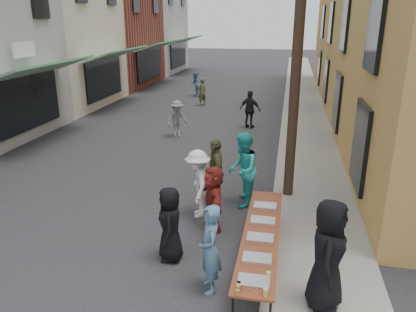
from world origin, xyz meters
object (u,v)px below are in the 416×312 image
at_px(utility_pole_far, 295,21).
at_px(guest_front_c, 243,170).
at_px(guest_front_a, 170,224).
at_px(utility_pole_mid, 296,23).
at_px(utility_pole_near, 299,28).
at_px(server, 328,255).
at_px(serving_table, 261,234).
at_px(catering_tray_sausage, 254,282).

bearing_deg(utility_pole_far, guest_front_c, -92.78).
bearing_deg(guest_front_a, utility_pole_mid, 157.54).
height_order(utility_pole_near, server, utility_pole_near).
xyz_separation_m(utility_pole_far, guest_front_c, (-1.20, -24.72, -3.51)).
bearing_deg(utility_pole_mid, serving_table, -91.85).
xyz_separation_m(catering_tray_sausage, guest_front_a, (-1.83, 1.57, -0.00)).
relative_size(serving_table, server, 2.07).
bearing_deg(guest_front_a, utility_pole_far, 161.22).
height_order(utility_pole_mid, utility_pole_far, same).
bearing_deg(utility_pole_mid, guest_front_a, -98.50).
xyz_separation_m(catering_tray_sausage, server, (1.15, 0.58, 0.28)).
distance_m(utility_pole_near, server, 5.73).
xyz_separation_m(utility_pole_far, server, (0.65, -28.55, -3.43)).
xyz_separation_m(guest_front_a, server, (2.97, -0.99, 0.28)).
relative_size(utility_pole_mid, guest_front_a, 5.70).
bearing_deg(utility_pole_near, serving_table, -98.18).
bearing_deg(guest_front_c, serving_table, 12.16).
distance_m(utility_pole_mid, server, 16.91).
bearing_deg(utility_pole_far, catering_tray_sausage, -90.98).
bearing_deg(guest_front_a, serving_table, 78.68).
distance_m(catering_tray_sausage, guest_front_c, 4.46).
relative_size(serving_table, catering_tray_sausage, 8.00).
bearing_deg(server, guest_front_a, 80.33).
height_order(utility_pole_near, guest_front_c, utility_pole_near).
height_order(utility_pole_mid, serving_table, utility_pole_mid).
bearing_deg(server, utility_pole_mid, 10.92).
distance_m(utility_pole_far, guest_front_c, 25.00).
distance_m(guest_front_a, server, 3.14).
height_order(utility_pole_mid, guest_front_a, utility_pole_mid).
distance_m(utility_pole_mid, utility_pole_far, 12.00).
bearing_deg(utility_pole_mid, catering_tray_sausage, -91.67).
relative_size(guest_front_c, server, 1.03).
relative_size(utility_pole_far, serving_table, 2.25).
height_order(catering_tray_sausage, server, server).
bearing_deg(utility_pole_far, utility_pole_near, -90.00).
height_order(serving_table, guest_front_a, guest_front_a).
height_order(guest_front_c, server, server).
distance_m(utility_pole_near, utility_pole_far, 24.00).
bearing_deg(server, utility_pole_far, 9.98).
height_order(utility_pole_mid, guest_front_c, utility_pole_mid).
relative_size(utility_pole_near, server, 4.66).
xyz_separation_m(utility_pole_near, guest_front_c, (-1.20, -0.72, -3.51)).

